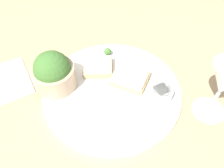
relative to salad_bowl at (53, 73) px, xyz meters
name	(u,v)px	position (x,y,z in m)	size (l,w,h in m)	color
ground_plane	(112,92)	(-0.14, 0.03, -0.06)	(4.00, 4.00, 0.00)	tan
dinner_plate	(112,91)	(-0.14, 0.03, -0.05)	(0.36, 0.36, 0.01)	white
salad_bowl	(53,73)	(0.00, 0.00, 0.00)	(0.11, 0.11, 0.10)	tan
sauce_ramekin	(161,93)	(-0.26, 0.07, -0.03)	(0.06, 0.06, 0.03)	white
cheese_toast_near	(130,78)	(-0.19, 0.01, -0.03)	(0.12, 0.11, 0.03)	tan
cheese_toast_far	(98,67)	(-0.11, -0.04, -0.03)	(0.08, 0.07, 0.03)	tan
garnish	(108,52)	(-0.14, -0.10, -0.03)	(0.02, 0.02, 0.02)	#477533
napkin	(6,81)	(0.14, -0.04, -0.06)	(0.17, 0.19, 0.01)	white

